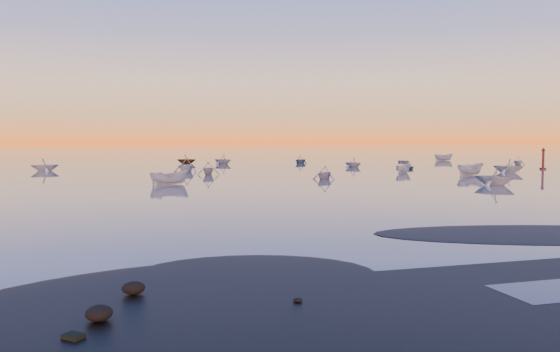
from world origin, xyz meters
name	(u,v)px	position (x,y,z in m)	size (l,w,h in m)	color
ground	(207,160)	(0.00, 100.00, 0.00)	(600.00, 600.00, 0.00)	slate
moored_fleet	(257,172)	(0.00, 53.00, 0.00)	(124.00, 58.00, 1.20)	beige
boat_near_center	(470,175)	(23.63, 38.92, 0.00)	(4.25, 1.80, 1.47)	beige
boat_near_right	(494,185)	(16.90, 25.53, 0.00)	(3.86, 1.74, 1.35)	beige
channel_marker	(543,160)	(42.29, 47.77, 1.33)	(0.94, 0.94, 3.36)	#43160E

